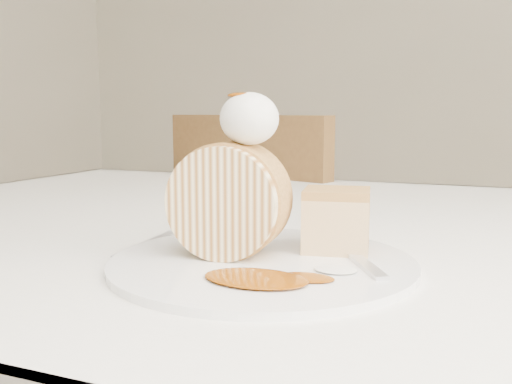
% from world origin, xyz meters
% --- Properties ---
extents(table, '(1.40, 0.90, 0.75)m').
position_xyz_m(table, '(0.00, 0.20, 0.66)').
color(table, silver).
rests_on(table, ground).
extents(chair_far, '(0.52, 0.52, 0.88)m').
position_xyz_m(chair_far, '(-0.29, 0.75, 0.50)').
color(chair_far, brown).
rests_on(chair_far, ground).
extents(plate, '(0.31, 0.31, 0.01)m').
position_xyz_m(plate, '(-0.02, -0.01, 0.75)').
color(plate, white).
rests_on(plate, table).
extents(roulade_slice, '(0.10, 0.06, 0.10)m').
position_xyz_m(roulade_slice, '(-0.05, -0.01, 0.81)').
color(roulade_slice, '#F7E3AC').
rests_on(roulade_slice, plate).
extents(cake_chunk, '(0.07, 0.06, 0.05)m').
position_xyz_m(cake_chunk, '(0.03, 0.05, 0.78)').
color(cake_chunk, '#BF8448').
rests_on(cake_chunk, plate).
extents(whipped_cream, '(0.05, 0.05, 0.05)m').
position_xyz_m(whipped_cream, '(-0.04, -0.00, 0.88)').
color(whipped_cream, white).
rests_on(whipped_cream, roulade_slice).
extents(caramel_drizzle, '(0.03, 0.02, 0.01)m').
position_xyz_m(caramel_drizzle, '(-0.04, -0.00, 0.90)').
color(caramel_drizzle, '#7C3805').
rests_on(caramel_drizzle, whipped_cream).
extents(caramel_pool, '(0.09, 0.07, 0.00)m').
position_xyz_m(caramel_pool, '(-0.00, -0.07, 0.76)').
color(caramel_pool, '#7C3805').
rests_on(caramel_pool, plate).
extents(fork, '(0.10, 0.15, 0.00)m').
position_xyz_m(fork, '(0.06, 0.02, 0.76)').
color(fork, silver).
rests_on(fork, plate).
extents(spoon, '(0.04, 0.18, 0.00)m').
position_xyz_m(spoon, '(-0.16, 0.03, 0.75)').
color(spoon, silver).
rests_on(spoon, table).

